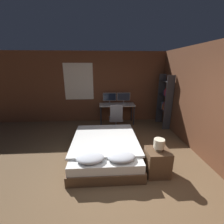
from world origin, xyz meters
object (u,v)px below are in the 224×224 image
Objects in this scene: monitor_right at (124,97)px; keyboard at (117,105)px; nightstand at (157,162)px; desk at (117,107)px; office_chair at (116,120)px; monitor_left at (110,97)px; bedside_lamp at (159,144)px; computer_mouse at (125,105)px; bookshelf at (166,100)px; bed at (105,148)px.

monitor_right is 0.51m from keyboard.
nightstand is at bearing -84.79° from monitor_right.
nightstand is 3.03m from desk.
desk is 1.37× the size of office_chair.
office_chair is at bearing -79.69° from monitor_left.
bedside_lamp is 2.83m from keyboard.
monitor_left is at bearing 126.84° from keyboard.
keyboard is at bearing 180.00° from computer_mouse.
computer_mouse is (0.27, -0.18, 0.13)m from desk.
computer_mouse is (0.54, -0.37, -0.22)m from monitor_left.
keyboard is 1.73m from bookshelf.
desk is 19.22× the size of computer_mouse.
bedside_lamp reaches higher than nightstand.
computer_mouse is (0.77, 2.10, 0.55)m from bed.
bookshelf is (1.97, -0.61, 0.01)m from monitor_left.
nightstand is at bearing -114.29° from bookshelf.
monitor_left is (0.23, 2.46, 0.77)m from bed.
keyboard is at bearing 79.52° from office_chair.
bedside_lamp is at bearing -84.79° from monitor_right.
office_chair is (0.40, 1.53, 0.15)m from bed.
bookshelf reaches higher than monitor_right.
monitor_right reaches higher than bedside_lamp.
keyboard is (0.00, -0.18, 0.12)m from desk.
monitor_left is at bearing 162.83° from bookshelf.
office_chair is (-0.10, -0.57, -0.39)m from keyboard.
office_chair is at bearing -123.28° from computer_mouse.
bedside_lamp is 3.26m from monitor_left.
bed is 2.37m from desk.
bookshelf is (1.43, -0.61, 0.01)m from monitor_right.
nightstand is at bearing 0.00° from bedside_lamp.
office_chair is at bearing -169.89° from bookshelf.
nightstand is 3.33m from monitor_left.
bedside_lamp is 3.16m from monitor_right.
keyboard is at bearing 171.83° from bookshelf.
bed is at bearing -110.12° from computer_mouse.
monitor_left is 0.55m from monitor_right.
office_chair is at bearing 75.48° from bed.
office_chair is (-0.10, -0.75, -0.27)m from desk.
monitor_left reaches higher than office_chair.
monitor_left is 1.44× the size of keyboard.
bed is at bearing 147.54° from nightstand.
keyboard is (-0.27, -0.37, -0.23)m from monitor_right.
monitor_left is at bearing 146.03° from desk.
bed is 1.59m from office_chair.
bed is 2.98m from bookshelf.
bookshelf is at bearing -14.05° from desk.
bed is 5.64× the size of keyboard.
bookshelf is at bearing -17.17° from monitor_left.
nightstand is at bearing -75.10° from monitor_left.
monitor_left is at bearing 104.90° from bedside_lamp.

